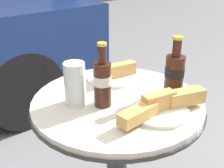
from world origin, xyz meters
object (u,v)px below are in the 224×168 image
(drinking_glass, at_px, (75,85))
(lunch_plate_near, at_px, (162,106))
(bistro_table, at_px, (117,143))
(cola_bottle_left, at_px, (174,74))
(lunch_plate_far, at_px, (112,75))
(cola_bottle_right, at_px, (103,82))

(drinking_glass, distance_m, lunch_plate_near, 0.31)
(bistro_table, relative_size, drinking_glass, 4.76)
(bistro_table, height_order, cola_bottle_left, cola_bottle_left)
(lunch_plate_near, bearing_deg, lunch_plate_far, 81.59)
(cola_bottle_right, xyz_separation_m, lunch_plate_near, (0.12, -0.17, -0.06))
(cola_bottle_left, height_order, lunch_plate_near, cola_bottle_left)
(lunch_plate_near, bearing_deg, cola_bottle_left, 24.82)
(lunch_plate_far, bearing_deg, cola_bottle_right, -137.55)
(bistro_table, distance_m, lunch_plate_near, 0.29)
(cola_bottle_right, relative_size, drinking_glass, 1.48)
(cola_bottle_right, height_order, drinking_glass, cola_bottle_right)
(cola_bottle_left, height_order, cola_bottle_right, same)
(cola_bottle_right, distance_m, drinking_glass, 0.10)
(bistro_table, height_order, cola_bottle_right, cola_bottle_right)
(cola_bottle_left, bearing_deg, lunch_plate_far, 108.38)
(cola_bottle_left, bearing_deg, bistro_table, 148.24)
(bistro_table, distance_m, cola_bottle_right, 0.30)
(cola_bottle_left, relative_size, lunch_plate_near, 0.66)
(drinking_glass, xyz_separation_m, lunch_plate_near, (0.19, -0.24, -0.04))
(lunch_plate_near, distance_m, lunch_plate_far, 0.32)
(cola_bottle_left, height_order, lunch_plate_far, cola_bottle_left)
(bistro_table, relative_size, cola_bottle_left, 3.20)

